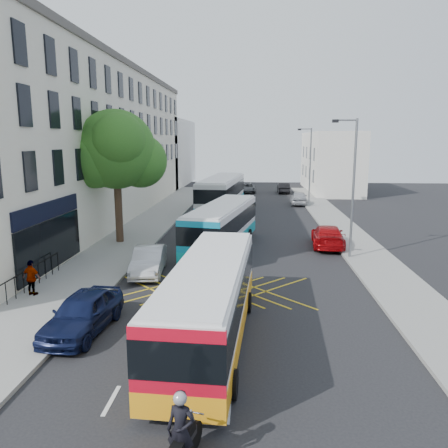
% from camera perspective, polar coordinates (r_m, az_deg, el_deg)
% --- Properties ---
extents(ground, '(120.00, 120.00, 0.00)m').
position_cam_1_polar(ground, '(15.18, 1.33, -16.35)').
color(ground, black).
rests_on(ground, ground).
extents(pavement_left, '(5.00, 70.00, 0.15)m').
position_cam_1_polar(pavement_left, '(30.68, -13.41, -2.34)').
color(pavement_left, gray).
rests_on(pavement_left, ground).
extents(pavement_right, '(3.00, 70.00, 0.15)m').
position_cam_1_polar(pavement_right, '(30.10, 17.13, -2.79)').
color(pavement_right, gray).
rests_on(pavement_right, ground).
extents(terrace_main, '(8.30, 45.00, 13.50)m').
position_cam_1_polar(terrace_main, '(40.68, -17.35, 10.15)').
color(terrace_main, beige).
rests_on(terrace_main, ground).
extents(terrace_far, '(8.00, 20.00, 10.00)m').
position_cam_1_polar(terrace_far, '(70.04, -8.18, 9.21)').
color(terrace_far, silver).
rests_on(terrace_far, ground).
extents(building_right, '(6.00, 18.00, 8.00)m').
position_cam_1_polar(building_right, '(62.42, 13.68, 7.90)').
color(building_right, silver).
rests_on(building_right, ground).
extents(street_tree, '(6.30, 5.70, 8.80)m').
position_cam_1_polar(street_tree, '(29.87, -13.98, 9.33)').
color(street_tree, '#382619').
rests_on(street_tree, pavement_left).
extents(lamp_near, '(1.45, 0.15, 8.00)m').
position_cam_1_polar(lamp_near, '(26.19, 16.36, 5.36)').
color(lamp_near, slate).
rests_on(lamp_near, pavement_right).
extents(lamp_far, '(1.45, 0.15, 8.00)m').
position_cam_1_polar(lamp_far, '(45.88, 11.06, 7.80)').
color(lamp_far, slate).
rests_on(lamp_far, pavement_right).
extents(railings, '(0.08, 5.60, 1.14)m').
position_cam_1_polar(railings, '(22.30, -23.88, -6.27)').
color(railings, black).
rests_on(railings, pavement_left).
extents(bus_near, '(2.92, 10.27, 2.85)m').
position_cam_1_polar(bus_near, '(15.33, -1.87, -9.92)').
color(bus_near, silver).
rests_on(bus_near, ground).
extents(bus_mid, '(4.24, 10.73, 2.94)m').
position_cam_1_polar(bus_mid, '(27.82, -0.23, -0.28)').
color(bus_mid, silver).
rests_on(bus_mid, ground).
extents(bus_far, '(3.98, 12.41, 3.43)m').
position_cam_1_polar(bus_far, '(42.53, -0.29, 3.96)').
color(bus_far, silver).
rests_on(bus_far, ground).
extents(motorbike, '(0.78, 2.06, 1.86)m').
position_cam_1_polar(motorbike, '(10.22, -5.61, -25.65)').
color(motorbike, black).
rests_on(motorbike, ground).
extents(parked_car_blue, '(2.11, 4.50, 1.49)m').
position_cam_1_polar(parked_car_blue, '(17.08, -17.96, -10.96)').
color(parked_car_blue, '#0E1538').
rests_on(parked_car_blue, ground).
extents(parked_car_silver, '(1.91, 4.43, 1.42)m').
position_cam_1_polar(parked_car_silver, '(23.40, -9.81, -4.72)').
color(parked_car_silver, '#B6BABF').
rests_on(parked_car_silver, ground).
extents(red_hatchback, '(2.45, 5.12, 1.44)m').
position_cam_1_polar(red_hatchback, '(29.65, 13.39, -1.52)').
color(red_hatchback, '#A2060A').
rests_on(red_hatchback, ground).
extents(distant_car_grey, '(2.14, 4.36, 1.19)m').
position_cam_1_polar(distant_car_grey, '(58.89, 3.11, 4.70)').
color(distant_car_grey, '#43474C').
rests_on(distant_car_grey, ground).
extents(distant_car_silver, '(1.96, 4.39, 1.47)m').
position_cam_1_polar(distant_car_silver, '(48.36, 9.76, 3.37)').
color(distant_car_silver, '#A6A8AE').
rests_on(distant_car_silver, ground).
extents(distant_car_dark, '(1.55, 4.19, 1.37)m').
position_cam_1_polar(distant_car_dark, '(58.85, 7.76, 4.70)').
color(distant_car_dark, black).
rests_on(distant_car_dark, ground).
extents(pedestrian_far, '(1.01, 0.62, 1.60)m').
position_cam_1_polar(pedestrian_far, '(21.26, -23.83, -6.44)').
color(pedestrian_far, gray).
rests_on(pedestrian_far, pavement_left).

